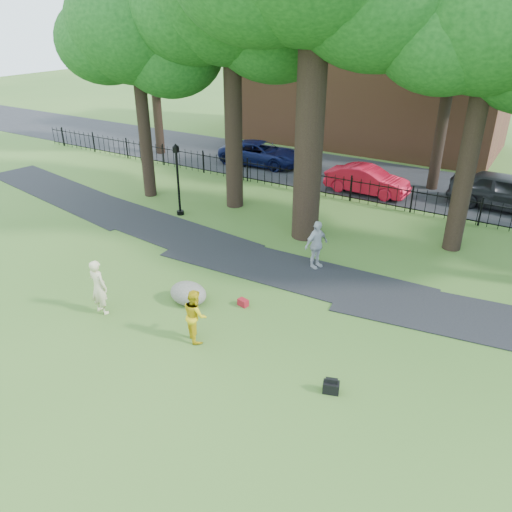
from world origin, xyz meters
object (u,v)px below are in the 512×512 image
Objects in this scene: man at (195,315)px; red_sedan at (367,180)px; woman at (99,287)px; boulder at (188,292)px; lamppost at (178,181)px.

red_sedan is (-0.27, 14.61, -0.10)m from man.
woman is 15.37m from red_sedan.
boulder is 0.39× the size of lamppost.
lamppost is (-3.17, 7.74, 0.71)m from woman.
man is 9.84m from lamppost.
man is 0.48× the size of lamppost.
lamppost is at bearing 141.05° from red_sedan.
red_sedan is at bearing 84.91° from boulder.
man is at bearing -177.21° from red_sedan.
man is 14.61m from red_sedan.
lamppost is at bearing 131.18° from boulder.
woman is 0.55× the size of lamppost.
woman is 1.14× the size of man.
man is 2.09m from boulder.
man is 1.25× the size of boulder.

